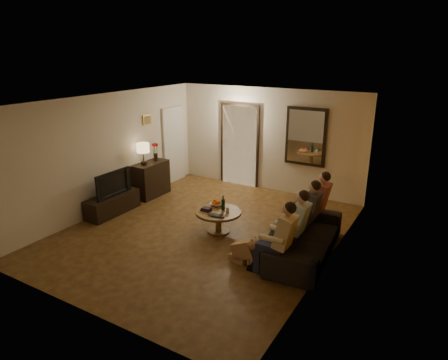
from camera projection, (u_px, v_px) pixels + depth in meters
The scene contains 33 objects.
floor at pixel (204, 231), 8.04m from camera, with size 5.00×6.00×0.01m, color #452912.
ceiling at pixel (201, 101), 7.23m from camera, with size 5.00×6.00×0.01m, color white.
back_wall at pixel (268, 140), 10.09m from camera, with size 5.00×0.02×2.60m, color beige.
front_wall at pixel (75, 227), 5.18m from camera, with size 5.00×0.02×2.60m, color beige.
left_wall at pixel (108, 153), 8.84m from camera, with size 0.02×6.00×2.60m, color beige.
right_wall at pixel (332, 192), 6.43m from camera, with size 0.02×6.00×2.60m, color beige.
orange_accent at pixel (331, 192), 6.43m from camera, with size 0.01×6.00×2.60m, color #C67C21.
kitchen_doorway at pixel (240, 146), 10.54m from camera, with size 1.00×0.06×2.10m, color #FFE0A5.
door_trim at pixel (239, 146), 10.53m from camera, with size 1.12×0.04×2.22m, color black.
fridge_glimpse at pixel (248, 153), 10.47m from camera, with size 0.45×0.03×1.70m, color silver.
mirror_frame at pixel (306, 137), 9.51m from camera, with size 1.00×0.05×1.40m, color black.
mirror_glass at pixel (305, 137), 9.49m from camera, with size 0.86×0.02×1.26m, color white.
white_door at pixel (174, 145), 10.79m from camera, with size 0.06×0.85×2.04m, color white.
framed_art at pixel (147, 120), 9.72m from camera, with size 0.03×0.28×0.24m, color #B28C33.
art_canvas at pixel (147, 120), 9.71m from camera, with size 0.01×0.22×0.18m, color brown.
dresser at pixel (151, 179), 9.87m from camera, with size 0.45×0.96×0.85m, color black.
table_lamp at pixel (143, 154), 9.47m from camera, with size 0.30×0.30×0.54m, color beige, non-canonical shape.
flower_vase at pixel (155, 152), 9.84m from camera, with size 0.14×0.14×0.44m, color #B21513, non-canonical shape.
tv_stand at pixel (112, 204), 8.85m from camera, with size 0.45×1.30×0.43m, color black.
tv at pixel (110, 183), 8.69m from camera, with size 0.13×0.97×0.56m, color black.
sofa at pixel (306, 237), 7.05m from camera, with size 0.88×2.26×0.66m, color black.
person_a at pixel (281, 242), 6.28m from camera, with size 0.60×0.40×1.20m, color tan, non-canonical shape.
person_b at pixel (295, 228), 6.77m from camera, with size 0.60×0.40×1.20m, color tan, non-canonical shape.
person_c at pixel (307, 216), 7.26m from camera, with size 0.60×0.40×1.20m, color tan, non-canonical shape.
person_d at pixel (317, 205), 7.75m from camera, with size 0.60×0.40×1.20m, color tan, non-canonical shape.
dog at pixel (244, 249), 6.74m from camera, with size 0.56×0.24×0.56m, color #A96D4E, non-canonical shape.
coffee_table at pixel (218, 222), 7.94m from camera, with size 0.91×0.91×0.45m, color brown.
bowl at pixel (216, 204), 8.12m from camera, with size 0.26×0.26×0.06m, color white.
oranges at pixel (216, 201), 8.10m from camera, with size 0.20×0.20×0.08m, color orange, non-canonical shape.
wine_bottle at pixel (223, 203), 7.88m from camera, with size 0.07×0.07×0.31m, color black, non-canonical shape.
wine_glass at pixel (228, 210), 7.81m from camera, with size 0.06×0.06×0.10m, color silver.
book_stack at pixel (206, 209), 7.88m from camera, with size 0.20×0.15×0.07m, color black, non-canonical shape.
laptop at pixel (215, 216), 7.59m from camera, with size 0.33×0.21×0.03m, color black.
Camera 1 is at (4.07, -6.09, 3.50)m, focal length 32.00 mm.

